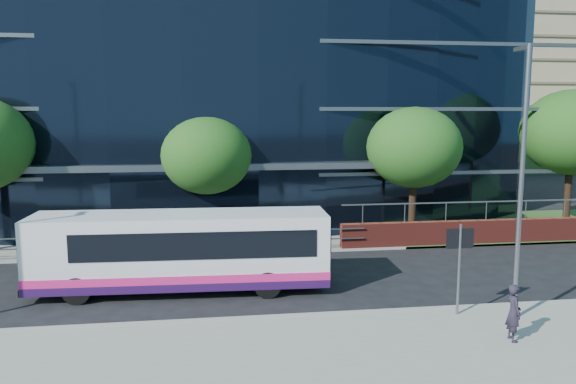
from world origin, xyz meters
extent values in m
plane|color=black|center=(0.00, 0.00, 0.00)|extent=(200.00, 200.00, 0.00)
cube|color=gray|center=(0.00, -5.00, 0.07)|extent=(80.00, 8.00, 0.15)
cube|color=gray|center=(0.00, -1.00, 0.08)|extent=(80.00, 0.25, 0.16)
cube|color=gold|center=(0.00, -0.80, 0.01)|extent=(80.00, 0.08, 0.01)
cube|color=gold|center=(0.00, -0.65, 0.01)|extent=(80.00, 0.08, 0.01)
cube|color=gray|center=(-6.00, 11.00, 0.05)|extent=(50.00, 8.00, 0.10)
cube|color=black|center=(-4.00, 24.00, 8.00)|extent=(38.00, 16.00, 16.00)
cube|color=#595E66|center=(-4.00, 9.50, 3.70)|extent=(22.00, 1.20, 0.30)
cube|color=slate|center=(-8.00, 7.00, 1.05)|extent=(24.00, 0.05, 0.05)
cube|color=slate|center=(-8.00, 7.00, 0.60)|extent=(24.00, 0.05, 0.05)
cylinder|color=slate|center=(-8.00, 7.00, 0.55)|extent=(0.04, 0.04, 1.10)
cube|color=#2D511E|center=(32.00, 56.00, 2.00)|extent=(60.00, 42.00, 4.00)
cube|color=tan|center=(32.00, 58.00, 17.00)|extent=(50.00, 12.00, 26.00)
cylinder|color=slate|center=(4.50, -1.60, 1.55)|extent=(0.08, 0.08, 2.80)
cube|color=black|center=(4.50, -1.58, 2.50)|extent=(0.85, 0.06, 0.60)
cylinder|color=black|center=(-3.00, 9.50, 1.43)|extent=(0.36, 0.36, 2.86)
ellipsoid|color=#2A5017|center=(-3.00, 9.50, 4.23)|extent=(4.29, 4.29, 3.65)
cylinder|color=black|center=(7.00, 9.00, 1.54)|extent=(0.36, 0.36, 3.08)
ellipsoid|color=#2A5017|center=(7.00, 9.00, 4.55)|extent=(4.62, 4.62, 3.93)
cylinder|color=black|center=(16.00, 10.00, 1.76)|extent=(0.36, 0.36, 3.52)
ellipsoid|color=#2A5017|center=(16.00, 10.00, 5.20)|extent=(5.28, 5.28, 4.49)
cylinder|color=black|center=(24.00, 40.00, 1.54)|extent=(0.36, 0.36, 3.08)
ellipsoid|color=#2A5017|center=(24.00, 40.00, 4.55)|extent=(4.62, 4.62, 3.93)
cylinder|color=slate|center=(6.00, -2.20, 4.15)|extent=(0.14, 0.14, 8.00)
cube|color=slate|center=(6.00, -1.85, 8.05)|extent=(0.15, 0.70, 0.12)
cube|color=silver|center=(-3.93, 2.30, 1.54)|extent=(10.23, 2.71, 2.44)
cube|color=#2F1147|center=(-3.93, 2.30, 0.46)|extent=(10.25, 2.76, 0.28)
cube|color=#E6217A|center=(-3.93, 2.30, 0.74)|extent=(10.25, 2.76, 0.28)
cube|color=black|center=(-3.38, 2.28, 1.89)|extent=(8.20, 2.68, 0.92)
cube|color=black|center=(-9.03, 2.51, 1.66)|extent=(0.16, 1.98, 1.43)
cube|color=black|center=(-9.04, 2.51, 2.51)|extent=(0.18, 1.89, 0.37)
cube|color=yellow|center=(-9.07, 2.74, 2.51)|extent=(0.08, 1.01, 0.20)
cube|color=black|center=(-9.03, 2.51, 0.41)|extent=(0.19, 2.21, 0.22)
cylinder|color=black|center=(-7.29, 1.40, 0.46)|extent=(0.93, 0.31, 0.92)
cylinder|color=black|center=(-1.02, 1.15, 0.46)|extent=(0.93, 0.31, 0.92)
imported|color=#231C2B|center=(5.10, -3.70, 0.93)|extent=(0.42, 0.60, 1.56)
camera|label=1|loc=(-2.94, -17.12, 6.27)|focal=35.00mm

